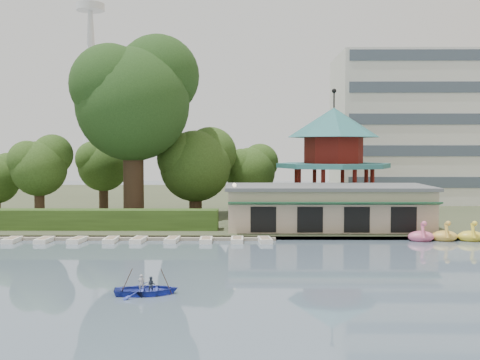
{
  "coord_description": "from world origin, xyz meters",
  "views": [
    {
      "loc": [
        2.53,
        -33.21,
        7.68
      ],
      "look_at": [
        2.0,
        18.0,
        5.0
      ],
      "focal_mm": 45.0,
      "sensor_mm": 36.0,
      "label": 1
    }
  ],
  "objects_px": {
    "pavilion": "(334,150)",
    "big_tree": "(135,95)",
    "dock": "(75,238)",
    "boathouse": "(327,206)",
    "rowboat_with_passengers": "(146,285)"
  },
  "relations": [
    {
      "from": "dock",
      "to": "rowboat_with_passengers",
      "type": "distance_m",
      "value": 21.27
    },
    {
      "from": "dock",
      "to": "rowboat_with_passengers",
      "type": "relative_size",
      "value": 6.67
    },
    {
      "from": "dock",
      "to": "rowboat_with_passengers",
      "type": "bearing_deg",
      "value": -64.17
    },
    {
      "from": "dock",
      "to": "boathouse",
      "type": "bearing_deg",
      "value": 12.24
    },
    {
      "from": "big_tree",
      "to": "rowboat_with_passengers",
      "type": "distance_m",
      "value": 33.25
    },
    {
      "from": "boathouse",
      "to": "rowboat_with_passengers",
      "type": "relative_size",
      "value": 3.65
    },
    {
      "from": "boathouse",
      "to": "big_tree",
      "type": "bearing_deg",
      "value": 161.75
    },
    {
      "from": "boathouse",
      "to": "big_tree",
      "type": "relative_size",
      "value": 0.97
    },
    {
      "from": "big_tree",
      "to": "boathouse",
      "type": "bearing_deg",
      "value": -18.25
    },
    {
      "from": "dock",
      "to": "pavilion",
      "type": "bearing_deg",
      "value": 31.66
    },
    {
      "from": "pavilion",
      "to": "big_tree",
      "type": "relative_size",
      "value": 0.71
    },
    {
      "from": "rowboat_with_passengers",
      "to": "boathouse",
      "type": "bearing_deg",
      "value": 61.96
    },
    {
      "from": "big_tree",
      "to": "pavilion",
      "type": "bearing_deg",
      "value": 10.37
    },
    {
      "from": "pavilion",
      "to": "big_tree",
      "type": "distance_m",
      "value": 21.93
    },
    {
      "from": "dock",
      "to": "boathouse",
      "type": "height_order",
      "value": "boathouse"
    }
  ]
}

